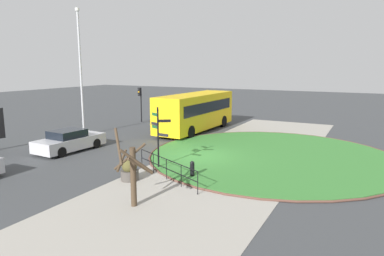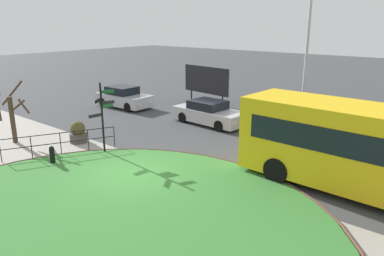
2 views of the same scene
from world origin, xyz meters
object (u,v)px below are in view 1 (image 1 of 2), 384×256
Objects in this scene: signpost_directional at (158,133)px; car_near_lane at (70,141)px; bollard_foreground at (192,169)px; traffic_light_near at (140,97)px; bus_yellow at (196,111)px; planter_near_signpost at (130,170)px; lamppost_tall at (81,69)px; street_tree_bare at (132,170)px.

signpost_directional is 7.37m from car_near_lane.
bollard_foreground is 18.00m from traffic_light_near.
car_near_lane is at bearing 160.08° from bus_yellow.
lamppost_tall is at bearing 54.11° from planter_near_signpost.
street_tree_bare is at bearing -140.37° from planter_near_signpost.
street_tree_bare is at bearing -128.83° from lamppost_tall.
bollard_foreground is 0.27× the size of street_tree_bare.
car_near_lane is at bearing 82.84° from bollard_foreground.
car_near_lane is at bearing 67.25° from planter_near_signpost.
signpost_directional is 15.92m from traffic_light_near.
planter_near_signpost is (-1.77, 2.46, 0.07)m from bollard_foreground.
signpost_directional is at bearing -115.93° from lamppost_tall.
street_tree_bare is (-15.52, -5.12, -0.19)m from bus_yellow.
traffic_light_near is 1.09× the size of street_tree_bare.
traffic_light_near reaches higher than car_near_lane.
bollard_foreground is at bearing -93.92° from car_near_lane.
lamppost_tall is at bearing -5.68° from traffic_light_near.
street_tree_bare is (-17.15, -11.98, -0.98)m from traffic_light_near.
bus_yellow reaches higher than street_tree_bare.
car_near_lane is (0.63, 7.23, -1.28)m from signpost_directional.
bollard_foreground is 0.18× the size of car_near_lane.
lamppost_tall is (-5.67, 7.12, 3.48)m from bus_yellow.
signpost_directional is 0.34× the size of lamppost_tall.
bus_yellow is at bearing 16.71° from signpost_directional.
bus_yellow is at bearing 18.25° from street_tree_bare.
street_tree_bare is at bearing -159.87° from bus_yellow.
traffic_light_near is at bearing 16.86° from car_near_lane.
signpost_directional is 5.21m from street_tree_bare.
signpost_directional is at bearing 76.08° from bollard_foreground.
car_near_lane is 12.17m from traffic_light_near.
street_tree_bare is at bearing -117.58° from car_near_lane.
signpost_directional reaches higher than street_tree_bare.
bollard_foreground is 14.62m from lamppost_tall.
traffic_light_near is at bearing 43.84° from bollard_foreground.
lamppost_tall reaches higher than signpost_directional.
bollard_foreground is at bearing -5.47° from street_tree_bare.
traffic_light_near is at bearing -2.08° from lamppost_tall.
car_near_lane is at bearing -144.83° from lamppost_tall.
bollard_foreground is 4.40m from street_tree_bare.
planter_near_signpost is at bearing -164.91° from bus_yellow.
signpost_directional is 3.94× the size of bollard_foreground.
street_tree_bare reaches higher than car_near_lane.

